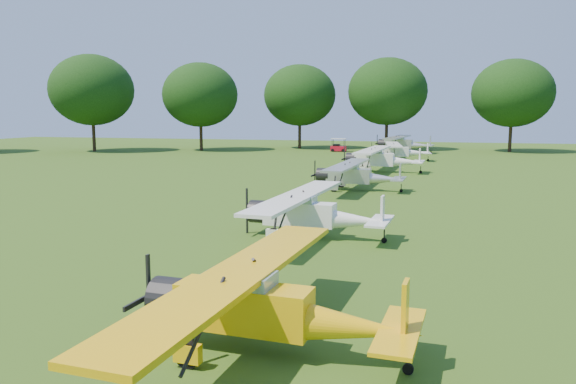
{
  "coord_description": "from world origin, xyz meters",
  "views": [
    {
      "loc": [
        5.19,
        -23.95,
        5.23
      ],
      "look_at": [
        -1.84,
        2.11,
        1.4
      ],
      "focal_mm": 35.0,
      "sensor_mm": 36.0,
      "label": 1
    }
  ],
  "objects_px": {
    "aircraft_3": "(310,211)",
    "aircraft_7": "(403,142)",
    "aircraft_6": "(399,150)",
    "golf_cart": "(338,147)",
    "aircraft_4": "(355,174)",
    "aircraft_2": "(264,302)",
    "aircraft_5": "(380,157)"
  },
  "relations": [
    {
      "from": "aircraft_3",
      "to": "aircraft_4",
      "type": "distance_m",
      "value": 14.94
    },
    {
      "from": "aircraft_3",
      "to": "aircraft_6",
      "type": "bearing_deg",
      "value": 92.32
    },
    {
      "from": "aircraft_2",
      "to": "aircraft_7",
      "type": "xyz_separation_m",
      "value": [
        -1.1,
        63.59,
        0.2
      ]
    },
    {
      "from": "aircraft_2",
      "to": "aircraft_6",
      "type": "distance_m",
      "value": 51.04
    },
    {
      "from": "aircraft_5",
      "to": "golf_cart",
      "type": "xyz_separation_m",
      "value": [
        -8.19,
        25.03,
        -0.71
      ]
    },
    {
      "from": "aircraft_4",
      "to": "golf_cart",
      "type": "distance_m",
      "value": 38.13
    },
    {
      "from": "aircraft_2",
      "to": "aircraft_6",
      "type": "relative_size",
      "value": 0.98
    },
    {
      "from": "aircraft_3",
      "to": "aircraft_7",
      "type": "bearing_deg",
      "value": 93.05
    },
    {
      "from": "aircraft_6",
      "to": "aircraft_7",
      "type": "height_order",
      "value": "aircraft_7"
    },
    {
      "from": "golf_cart",
      "to": "aircraft_7",
      "type": "bearing_deg",
      "value": -1.35
    },
    {
      "from": "aircraft_7",
      "to": "aircraft_6",
      "type": "bearing_deg",
      "value": -81.97
    },
    {
      "from": "aircraft_6",
      "to": "aircraft_4",
      "type": "bearing_deg",
      "value": -100.13
    },
    {
      "from": "golf_cart",
      "to": "aircraft_3",
      "type": "bearing_deg",
      "value": -81.75
    },
    {
      "from": "aircraft_3",
      "to": "aircraft_2",
      "type": "bearing_deg",
      "value": -78.61
    },
    {
      "from": "aircraft_7",
      "to": "golf_cart",
      "type": "height_order",
      "value": "aircraft_7"
    },
    {
      "from": "aircraft_2",
      "to": "aircraft_7",
      "type": "height_order",
      "value": "aircraft_7"
    },
    {
      "from": "aircraft_2",
      "to": "golf_cart",
      "type": "distance_m",
      "value": 64.44
    },
    {
      "from": "aircraft_7",
      "to": "golf_cart",
      "type": "distance_m",
      "value": 8.56
    },
    {
      "from": "aircraft_4",
      "to": "aircraft_6",
      "type": "relative_size",
      "value": 0.97
    },
    {
      "from": "aircraft_2",
      "to": "golf_cart",
      "type": "relative_size",
      "value": 4.81
    },
    {
      "from": "aircraft_2",
      "to": "aircraft_4",
      "type": "bearing_deg",
      "value": 97.86
    },
    {
      "from": "aircraft_3",
      "to": "aircraft_5",
      "type": "distance_m",
      "value": 27.23
    },
    {
      "from": "aircraft_4",
      "to": "aircraft_5",
      "type": "distance_m",
      "value": 12.3
    },
    {
      "from": "aircraft_3",
      "to": "aircraft_4",
      "type": "bearing_deg",
      "value": 94.63
    },
    {
      "from": "aircraft_7",
      "to": "golf_cart",
      "type": "relative_size",
      "value": 5.63
    },
    {
      "from": "aircraft_3",
      "to": "golf_cart",
      "type": "distance_m",
      "value": 52.88
    },
    {
      "from": "aircraft_6",
      "to": "golf_cart",
      "type": "bearing_deg",
      "value": 117.62
    },
    {
      "from": "aircraft_3",
      "to": "aircraft_7",
      "type": "xyz_separation_m",
      "value": [
        0.47,
        52.14,
        0.2
      ]
    },
    {
      "from": "aircraft_3",
      "to": "aircraft_5",
      "type": "height_order",
      "value": "aircraft_5"
    },
    {
      "from": "aircraft_2",
      "to": "aircraft_5",
      "type": "height_order",
      "value": "aircraft_5"
    },
    {
      "from": "aircraft_4",
      "to": "golf_cart",
      "type": "relative_size",
      "value": 4.73
    },
    {
      "from": "aircraft_5",
      "to": "aircraft_6",
      "type": "bearing_deg",
      "value": 89.65
    }
  ]
}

